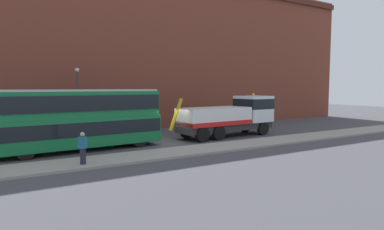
{
  "coord_description": "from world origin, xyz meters",
  "views": [
    {
      "loc": [
        -10.77,
        -22.08,
        4.2
      ],
      "look_at": [
        2.17,
        -0.12,
        2.0
      ],
      "focal_mm": 30.07,
      "sensor_mm": 36.0,
      "label": 1
    }
  ],
  "objects_px": {
    "double_decker_bus": "(78,117)",
    "street_lamp": "(78,96)",
    "pedestrian_onlooker": "(83,149)",
    "recovery_tow_truck": "(230,116)"
  },
  "relations": [
    {
      "from": "double_decker_bus",
      "to": "street_lamp",
      "type": "relative_size",
      "value": 1.91
    },
    {
      "from": "street_lamp",
      "to": "pedestrian_onlooker",
      "type": "bearing_deg",
      "value": -100.19
    },
    {
      "from": "street_lamp",
      "to": "double_decker_bus",
      "type": "bearing_deg",
      "value": -101.23
    },
    {
      "from": "recovery_tow_truck",
      "to": "double_decker_bus",
      "type": "height_order",
      "value": "double_decker_bus"
    },
    {
      "from": "pedestrian_onlooker",
      "to": "street_lamp",
      "type": "xyz_separation_m",
      "value": [
        2.01,
        11.17,
        2.49
      ]
    },
    {
      "from": "recovery_tow_truck",
      "to": "pedestrian_onlooker",
      "type": "xyz_separation_m",
      "value": [
        -13.29,
        -4.68,
        -0.77
      ]
    },
    {
      "from": "double_decker_bus",
      "to": "street_lamp",
      "type": "xyz_separation_m",
      "value": [
        1.29,
        6.52,
        1.24
      ]
    },
    {
      "from": "recovery_tow_truck",
      "to": "street_lamp",
      "type": "distance_m",
      "value": 13.12
    },
    {
      "from": "recovery_tow_truck",
      "to": "pedestrian_onlooker",
      "type": "distance_m",
      "value": 14.11
    },
    {
      "from": "pedestrian_onlooker",
      "to": "double_decker_bus",
      "type": "bearing_deg",
      "value": 48.63
    }
  ]
}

